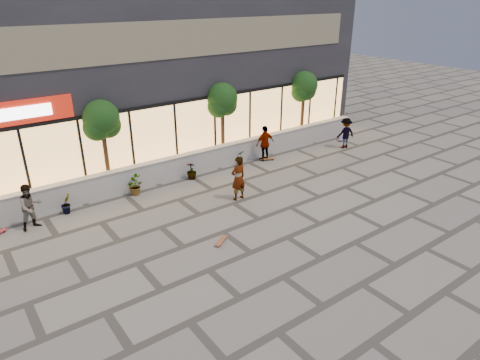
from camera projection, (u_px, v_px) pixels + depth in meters
ground at (288, 237)px, 15.02m from camera, size 80.00×80.00×0.00m
planter_wall at (187, 164)px, 19.97m from camera, size 22.00×0.42×1.04m
retail_building at (132, 68)px, 22.51m from camera, size 24.00×9.17×8.50m
shrub_b at (66, 203)px, 16.53m from camera, size 0.57×0.57×0.81m
shrub_c at (134, 186)px, 18.04m from camera, size 0.68×0.77×0.81m
shrub_d at (191, 171)px, 19.56m from camera, size 0.64×0.64×0.81m
shrub_e at (241, 158)px, 21.07m from camera, size 0.46×0.35×0.81m
tree_midwest at (102, 122)px, 17.60m from camera, size 1.60×1.50×3.92m
tree_mideast at (222, 102)px, 20.85m from camera, size 1.60×1.50×3.92m
tree_east at (304, 88)px, 23.82m from camera, size 1.60×1.50×3.92m
skater_center at (238, 178)px, 17.42m from camera, size 0.71×0.49×1.89m
skater_left at (31, 207)px, 15.29m from camera, size 0.97×0.83×1.72m
skater_right_near at (265, 143)px, 21.52m from camera, size 1.08×0.48×1.82m
skater_right_far at (345, 133)px, 23.32m from camera, size 1.20×0.85×1.68m
skateboard_center at (221, 241)px, 14.68m from camera, size 0.72×0.56×0.09m
skateboard_right_near at (268, 159)px, 21.85m from camera, size 0.80×0.50×0.09m
skateboard_right_far at (341, 138)px, 24.86m from camera, size 0.86×0.64×0.10m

